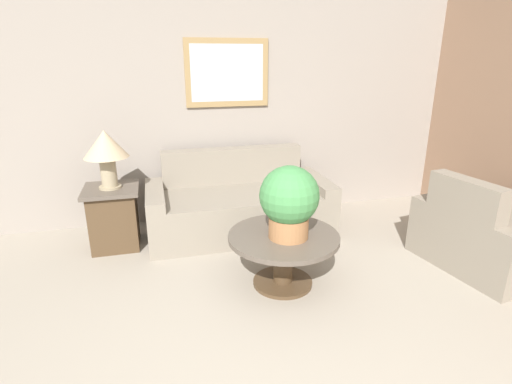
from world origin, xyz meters
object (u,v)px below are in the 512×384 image
Objects in this scene: coffee_table at (283,248)px; side_table at (114,217)px; armchair at (486,236)px; potted_plant_on_table at (289,200)px; table_lamp at (106,148)px; couch_main at (239,206)px.

side_table reaches higher than coffee_table.
armchair is at bearing -20.66° from side_table.
armchair reaches higher than coffee_table.
coffee_table is 0.44m from potted_plant_on_table.
coffee_table is 1.78m from side_table.
coffee_table is at bearing 113.25° from potted_plant_on_table.
potted_plant_on_table is (1.42, -1.15, -0.24)m from table_lamp.
coffee_table is (-1.88, 0.13, 0.05)m from armchair.
side_table is at bearing 140.89° from potted_plant_on_table.
side_table is 1.10× the size of table_lamp.
table_lamp is at bearing 141.68° from coffee_table.
potted_plant_on_table is at bearing -39.11° from table_lamp.
side_table is 0.69m from table_lamp.
side_table is 1.88m from potted_plant_on_table.
armchair is 1.29× the size of coffee_table.
side_table is at bearing 60.26° from armchair.
coffee_table is at bearing -84.08° from couch_main.
potted_plant_on_table is (0.14, -1.21, 0.48)m from couch_main.
coffee_table is at bearing 76.90° from armchair.
couch_main reaches higher than side_table.
table_lamp is (-3.28, 1.24, 0.72)m from armchair.
potted_plant_on_table is (-1.86, 0.08, 0.48)m from armchair.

